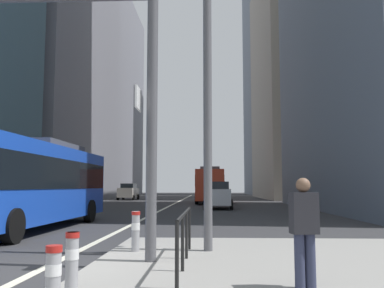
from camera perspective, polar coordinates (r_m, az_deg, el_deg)
ground_plane at (r=28.33m, az=-4.31°, el=-9.05°), size 160.00×160.00×0.00m
median_island at (r=7.60m, az=20.32°, el=-17.13°), size 9.00×10.00×0.15m
lane_centre_line at (r=38.27m, az=-2.56°, el=-8.20°), size 0.20×80.00×0.01m
office_tower_left_mid at (r=52.51m, az=-19.93°, el=14.07°), size 12.87×24.29×38.31m
office_tower_left_far at (r=79.23m, az=-11.82°, el=6.10°), size 10.47×24.34×35.56m
office_tower_right_mid at (r=61.33m, az=15.41°, el=8.41°), size 13.29×23.00×32.90m
office_tower_right_far at (r=88.38m, az=11.44°, el=11.59°), size 11.94×20.09×55.69m
city_bus_blue_oncoming at (r=16.68m, az=-21.26°, el=-4.64°), size 2.85×11.19×3.40m
city_bus_red_receding at (r=41.31m, az=2.55°, el=-5.48°), size 2.84×11.33×3.40m
car_oncoming_mid at (r=50.65m, az=-8.68°, el=-6.44°), size 2.08×4.43×1.94m
car_receding_near at (r=30.31m, az=3.65°, el=-6.96°), size 2.21×4.62×1.94m
traffic_signal_gantry at (r=9.33m, az=-19.82°, el=10.30°), size 6.82×0.65×6.00m
street_lamp_post at (r=10.37m, az=2.11°, el=14.93°), size 5.50×0.32×8.00m
bollard_left at (r=5.48m, az=-18.42°, el=-16.45°), size 0.20×0.20×0.75m
bollard_right at (r=6.35m, az=-16.08°, el=-14.71°), size 0.20×0.20×0.81m
bollard_back at (r=9.75m, az=-7.70°, el=-11.43°), size 0.20×0.20×0.89m
pedestrian_railing at (r=8.07m, az=-1.00°, el=-11.14°), size 0.06×3.86×0.98m
pedestrian_waiting at (r=6.39m, az=15.07°, el=-10.90°), size 0.41×0.29×1.59m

